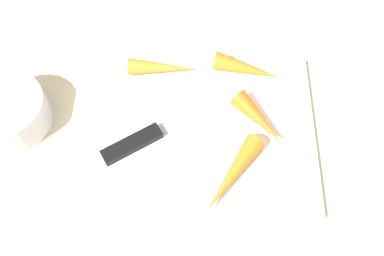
{
  "coord_description": "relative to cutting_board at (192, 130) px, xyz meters",
  "views": [
    {
      "loc": [
        0.01,
        -0.28,
        0.54
      ],
      "look_at": [
        0.0,
        0.0,
        0.01
      ],
      "focal_mm": 37.99,
      "sensor_mm": 36.0,
      "label": 1
    }
  ],
  "objects": [
    {
      "name": "ground_plane",
      "position": [
        0.0,
        0.0,
        -0.01
      ],
      "size": [
        1.4,
        1.4,
        0.0
      ],
      "primitive_type": "plane",
      "color": "#C6B793"
    },
    {
      "name": "cutting_board",
      "position": [
        0.0,
        0.0,
        0.0
      ],
      "size": [
        0.36,
        0.26,
        0.01
      ],
      "primitive_type": "cube",
      "color": "white",
      "rests_on": "ground_plane"
    },
    {
      "name": "knife",
      "position": [
        -0.07,
        -0.02,
        0.01
      ],
      "size": [
        0.18,
        0.12,
        0.01
      ],
      "rotation": [
        0.0,
        0.0,
        0.56
      ],
      "color": "#B7B7BC",
      "rests_on": "cutting_board"
    },
    {
      "name": "carrot_longest",
      "position": [
        0.06,
        -0.08,
        0.02
      ],
      "size": [
        0.09,
        0.12,
        0.03
      ],
      "primitive_type": "cone",
      "rotation": [
        0.0,
        1.57,
        4.13
      ],
      "color": "orange",
      "rests_on": "cutting_board"
    },
    {
      "name": "carrot_short",
      "position": [
        0.08,
        0.1,
        0.02
      ],
      "size": [
        0.11,
        0.06,
        0.03
      ],
      "primitive_type": "cone",
      "rotation": [
        0.0,
        1.57,
        5.99
      ],
      "color": "orange",
      "rests_on": "cutting_board"
    },
    {
      "name": "carrot_long",
      "position": [
        -0.05,
        0.1,
        0.02
      ],
      "size": [
        0.11,
        0.03,
        0.03
      ],
      "primitive_type": "cone",
      "rotation": [
        0.0,
        1.57,
        6.27
      ],
      "color": "orange",
      "rests_on": "cutting_board"
    },
    {
      "name": "carrot_shortest",
      "position": [
        0.1,
        0.01,
        0.02
      ],
      "size": [
        0.08,
        0.09,
        0.03
      ],
      "primitive_type": "cone",
      "rotation": [
        0.0,
        1.57,
        5.41
      ],
      "color": "orange",
      "rests_on": "cutting_board"
    },
    {
      "name": "small_bowl",
      "position": [
        -0.27,
        0.01,
        0.02
      ],
      "size": [
        0.11,
        0.11,
        0.05
      ],
      "primitive_type": "cylinder",
      "color": "silver",
      "rests_on": "ground_plane"
    }
  ]
}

